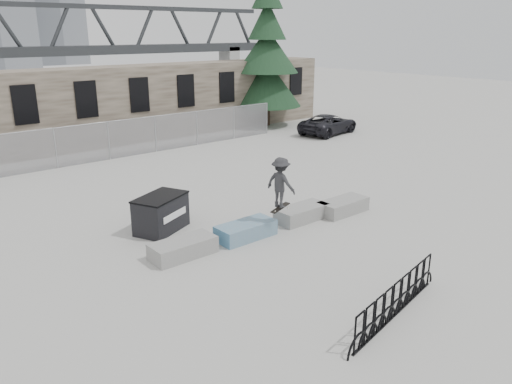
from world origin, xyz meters
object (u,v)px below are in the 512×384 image
Objects in this scene: planter_far_left at (183,248)px; planter_center_left at (246,230)px; dumpster at (161,213)px; bike_rack at (396,299)px; planter_center_right at (302,213)px; planter_offset at (343,206)px; suv at (329,124)px; skateboarder at (281,183)px; spruce_tree at (267,57)px.

planter_far_left and planter_center_left have the same top height.
dumpster is 8.46m from bike_rack.
dumpster reaches higher than planter_center_right.
planter_center_left is 4.29m from planter_offset.
planter_offset is (6.58, -0.60, 0.00)m from planter_far_left.
bike_rack reaches higher than planter_far_left.
bike_rack is (2.10, -6.08, 0.16)m from planter_far_left.
skateboarder is (-14.10, -10.62, 1.18)m from suv.
skateboarder reaches higher than planter_center_right.
skateboarder is (1.24, 5.41, 1.38)m from bike_rack.
planter_center_right is 1.76m from planter_offset.
bike_rack is at bearing -124.19° from spruce_tree.
skateboarder is (-3.25, -0.07, 1.54)m from planter_offset.
dumpster reaches higher than planter_center_left.
suv is at bearing 44.19° from planter_offset.
dumpster is at bearing 33.69° from skateboarder.
planter_center_right is at bearing -53.39° from dumpster.
planter_offset is 3.59m from skateboarder.
planter_center_right is 1.13× the size of skateboarder.
planter_far_left is at bearing 110.48° from suv.
dumpster is at bearing 127.13° from planter_center_left.
skateboarder is at bearing -161.23° from planter_center_right.
planter_center_left is 1.93m from skateboarder.
spruce_tree reaches higher than skateboarder.
suv is at bearing 29.70° from planter_far_left.
skateboarder reaches higher than suv.
spruce_tree is (16.38, 14.94, 4.44)m from planter_far_left.
skateboarder is (-1.54, -0.52, 1.54)m from planter_center_right.
planter_center_left is at bearing 173.51° from planter_offset.
dumpster is 18.57m from suv.
spruce_tree is (14.05, 15.06, 4.44)m from planter_center_left.
planter_far_left is at bearing 177.04° from planter_center_left.
planter_center_right is 1.00× the size of planter_offset.
bike_rack is (-2.78, -5.93, 0.16)m from planter_center_right.
planter_offset is at bearing -15.02° from planter_center_right.
bike_rack reaches higher than planter_offset.
skateboarder reaches higher than dumpster.
skateboarder is at bearing -129.87° from spruce_tree.
suv is at bearing -63.23° from skateboarder.
suv reaches higher than dumpster.
planter_far_left is at bearing -128.34° from dumpster.
planter_far_left is 0.92× the size of dumpster.
planter_far_left is 1.00× the size of planter_offset.
spruce_tree reaches higher than planter_center_right.
dumpster is 4.20m from skateboarder.
planter_center_right is at bearing 164.98° from planter_offset.
planter_center_left is at bearing 179.38° from planter_center_right.
bike_rack is at bearing 156.86° from skateboarder.
skateboarder is (3.34, -0.67, 1.54)m from planter_far_left.
spruce_tree is 6.53m from suv.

